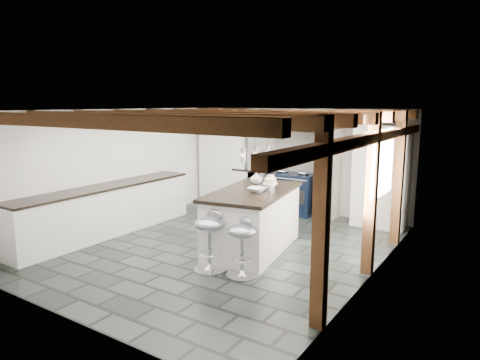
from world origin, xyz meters
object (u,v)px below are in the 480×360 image
Objects in this scene: bar_stool_near at (243,240)px; bar_stool_far at (210,234)px; range_cooker at (292,193)px; kitchen_island at (253,219)px.

bar_stool_far reaches higher than bar_stool_near.
range_cooker is 3.71m from bar_stool_near.
bar_stool_near is (0.99, -3.57, 0.06)m from range_cooker.
kitchen_island reaches higher than bar_stool_near.
range_cooker is 1.11× the size of bar_stool_far.
bar_stool_near is at bearing 16.21° from bar_stool_far.
kitchen_island reaches higher than range_cooker.
range_cooker is at bearing 92.45° from kitchen_island.
bar_stool_near is at bearing -74.52° from range_cooker.
kitchen_island reaches higher than bar_stool_far.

